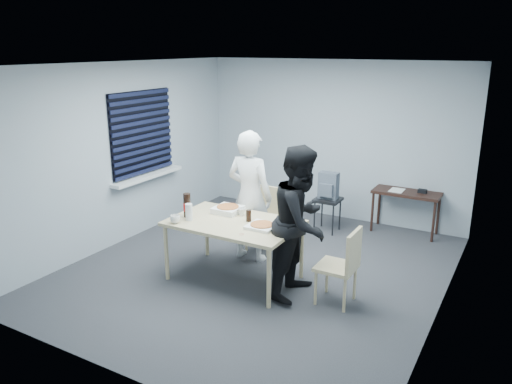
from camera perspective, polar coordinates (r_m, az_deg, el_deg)
The scene contains 19 objects.
room at distance 7.71m, azimuth -12.69°, elevation 5.80°, with size 5.00×5.00×5.00m.
dining_table at distance 6.09m, azimuth -2.54°, elevation -3.91°, with size 1.55×0.98×0.76m.
chair_far at distance 7.10m, azimuth 1.11°, elevation -2.46°, with size 0.42×0.42×0.89m.
chair_right at distance 5.65m, azimuth 10.02°, elevation -7.87°, with size 0.42×0.42×0.89m.
person_white at distance 6.62m, azimuth -0.71°, elevation -0.48°, with size 0.65×0.42×1.77m, color silver.
person_black at distance 5.69m, azimuth 5.17°, elevation -3.44°, with size 0.86×0.47×1.77m, color black.
side_table at distance 7.97m, azimuth 16.82°, elevation -0.48°, with size 1.00×0.44×0.67m.
stool at distance 7.83m, azimuth 8.20°, elevation -1.50°, with size 0.38×0.38×0.53m.
backpack at distance 7.73m, azimuth 8.25°, elevation 0.68°, with size 0.30×0.22×0.42m.
pizza_box_a at distance 6.39m, azimuth -3.24°, elevation -1.99°, with size 0.33×0.33×0.08m.
pizza_box_b at distance 5.86m, azimuth 0.69°, elevation -3.88°, with size 0.33×0.33×0.05m.
mug_a at distance 6.07m, azimuth -9.22°, elevation -3.08°, with size 0.12×0.12×0.10m, color white.
mug_b at distance 6.27m, azimuth -1.64°, elevation -2.26°, with size 0.10×0.10×0.09m, color white.
cola_glass at distance 6.05m, azimuth -0.85°, elevation -2.72°, with size 0.06×0.06×0.14m, color black.
soda_bottle at distance 6.24m, azimuth -7.88°, elevation -1.56°, with size 0.10×0.10×0.30m.
plastic_cups at distance 6.13m, azimuth -7.67°, elevation -2.29°, with size 0.09×0.09×0.21m, color silver.
rubber_band at distance 5.66m, azimuth -1.67°, elevation -4.86°, with size 0.05×0.05×0.00m, color red.
papers at distance 7.96m, azimuth 15.80°, elevation 0.20°, with size 0.20×0.28×0.00m, color white.
black_box at distance 7.93m, azimuth 18.48°, elevation 0.09°, with size 0.13×0.09×0.05m, color black.
Camera 1 is at (2.92, -5.20, 2.81)m, focal length 35.00 mm.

